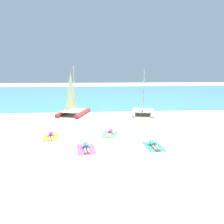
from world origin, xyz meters
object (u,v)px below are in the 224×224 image
object	(u,v)px
sailboat_white	(143,108)
towel_center_right	(110,134)
towel_rightmost	(153,146)
sunbather_center_right	(110,133)
sailboat_red	(73,108)
sunbather_leftmost	(51,135)
sunbather_center_left	(86,147)
towel_center_left	(86,149)
towel_leftmost	(51,137)
sunbather_rightmost	(153,144)

from	to	relation	value
sailboat_white	towel_center_right	size ratio (longest dim) A/B	2.61
towel_rightmost	sunbather_center_right	bearing A→B (deg)	133.39
sailboat_red	sunbather_leftmost	xyz separation A→B (m)	(-0.81, -7.68, -0.66)
sunbather_center_left	sailboat_white	bearing A→B (deg)	51.90
towel_center_right	towel_center_left	bearing A→B (deg)	-120.35
sailboat_red	towel_leftmost	world-z (taller)	sailboat_red
towel_rightmost	sailboat_red	bearing A→B (deg)	121.50
sailboat_white	towel_center_right	xyz separation A→B (m)	(-4.19, -6.98, -0.73)
sailboat_white	towel_rightmost	world-z (taller)	sailboat_white
sunbather_leftmost	towel_rightmost	bearing A→B (deg)	-29.63
sunbather_leftmost	towel_center_left	world-z (taller)	sunbather_leftmost
towel_leftmost	sailboat_white	bearing A→B (deg)	40.66
sunbather_center_right	towel_center_right	bearing A→B (deg)	-90.00
sailboat_red	towel_center_left	size ratio (longest dim) A/B	2.79
sailboat_white	sunbather_center_left	xyz separation A→B (m)	(-5.85, -9.75, -0.61)
sunbather_center_right	towel_rightmost	distance (m)	3.84
towel_leftmost	sunbather_rightmost	distance (m)	7.37
sunbather_leftmost	sunbather_rightmost	bearing A→B (deg)	-29.15
sunbather_center_left	towel_center_right	distance (m)	3.23
sunbather_center_left	sunbather_center_right	distance (m)	3.29
sunbather_leftmost	sunbather_center_right	xyz separation A→B (m)	(4.37, 0.34, 0.00)
towel_center_left	sunbather_rightmost	bearing A→B (deg)	2.35
sunbather_center_right	sunbather_rightmost	xyz separation A→B (m)	(2.63, -2.72, 0.00)
towel_center_left	sunbather_center_left	bearing A→B (deg)	97.12
towel_center_right	sunbather_center_right	size ratio (longest dim) A/B	1.22
sunbather_center_left	sunbather_center_right	xyz separation A→B (m)	(1.68, 2.83, 0.00)
sailboat_white	towel_rightmost	distance (m)	9.85
sunbather_center_right	sunbather_rightmost	size ratio (longest dim) A/B	0.99
sailboat_red	sailboat_white	xyz separation A→B (m)	(7.74, -0.41, -0.05)
sailboat_white	towel_leftmost	size ratio (longest dim) A/B	2.61
sailboat_red	sailboat_white	bearing A→B (deg)	13.11
towel_center_left	sailboat_red	bearing A→B (deg)	100.48
sailboat_red	sunbather_center_left	bearing A→B (deg)	-63.33
towel_center_right	towel_rightmost	distance (m)	3.80
towel_rightmost	sunbather_center_left	bearing A→B (deg)	-179.42
sailboat_white	towel_center_right	bearing A→B (deg)	-107.42
towel_center_right	sailboat_red	bearing A→B (deg)	115.64
sunbather_leftmost	sunbather_rightmost	world-z (taller)	same
sailboat_red	towel_center_left	world-z (taller)	sailboat_red
towel_center_left	towel_rightmost	size ratio (longest dim) A/B	1.00
towel_center_right	sunbather_rightmost	bearing A→B (deg)	-45.10
towel_center_left	sunbather_center_left	distance (m)	0.14
towel_leftmost	sunbather_leftmost	size ratio (longest dim) A/B	1.21
sunbather_leftmost	sunbather_center_left	size ratio (longest dim) A/B	1.00
towel_center_right	sunbather_rightmost	world-z (taller)	sunbather_rightmost
towel_center_left	sunbather_rightmost	world-z (taller)	sunbather_rightmost
sailboat_red	sailboat_white	world-z (taller)	sailboat_red
towel_rightmost	sunbather_rightmost	size ratio (longest dim) A/B	1.21
sailboat_white	sunbather_rightmost	size ratio (longest dim) A/B	3.16
sunbather_center_right	towel_rightmost	world-z (taller)	sunbather_center_right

